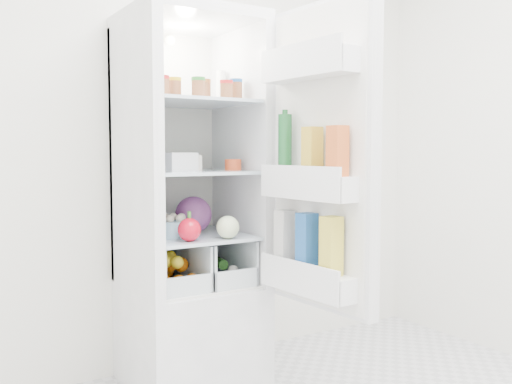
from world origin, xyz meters
TOP-DOWN VIEW (x-y plane):
  - room_walls at (0.00, 0.00)m, footprint 3.02×3.02m
  - refrigerator at (-0.20, 1.25)m, footprint 0.60×0.60m
  - shelf_low at (-0.20, 1.19)m, footprint 0.49×0.53m
  - shelf_mid at (-0.20, 1.19)m, footprint 0.49×0.53m
  - shelf_top at (-0.20, 1.19)m, footprint 0.49×0.53m
  - crisper_left at (-0.32, 1.19)m, footprint 0.23×0.46m
  - crisper_right at (-0.08, 1.19)m, footprint 0.23×0.46m
  - condiment_jars at (-0.20, 1.07)m, footprint 0.46×0.16m
  - squeeze_bottle at (0.01, 1.28)m, footprint 0.06×0.06m
  - tub_white at (-0.28, 1.14)m, footprint 0.14×0.14m
  - tub_cream at (-0.23, 1.19)m, footprint 0.14×0.14m
  - tin_red at (-0.02, 1.10)m, footprint 0.10×0.10m
  - foil_tray at (-0.23, 1.36)m, footprint 0.16×0.12m
  - tub_green at (-0.14, 1.37)m, footprint 0.10×0.13m
  - red_cabbage at (-0.17, 1.23)m, footprint 0.18×0.18m
  - bell_pepper at (-0.30, 1.00)m, footprint 0.10×0.10m
  - mushroom_bowl at (-0.31, 1.15)m, footprint 0.20×0.20m
  - salad_bag at (-0.12, 0.97)m, footprint 0.11×0.11m
  - citrus_pile at (-0.32, 1.17)m, footprint 0.20×0.31m
  - veg_pile at (-0.07, 1.18)m, footprint 0.16×0.30m
  - fridge_door at (0.12, 0.61)m, footprint 0.21×0.60m

SIDE VIEW (x-z plane):
  - veg_pile at x=-0.07m, z-range 0.51..0.61m
  - citrus_pile at x=-0.32m, z-range 0.51..0.66m
  - crisper_left at x=-0.32m, z-range 0.50..0.72m
  - crisper_right at x=-0.08m, z-range 0.50..0.72m
  - refrigerator at x=-0.20m, z-range -0.23..1.57m
  - shelf_low at x=-0.20m, z-range 0.73..0.75m
  - mushroom_bowl at x=-0.31m, z-range 0.75..0.82m
  - bell_pepper at x=-0.30m, z-range 0.75..0.85m
  - salad_bag at x=-0.12m, z-range 0.75..0.85m
  - red_cabbage at x=-0.17m, z-range 0.75..0.93m
  - shelf_mid at x=-0.20m, z-range 1.04..1.06m
  - foil_tray at x=-0.23m, z-range 1.06..1.10m
  - tin_red at x=-0.02m, z-range 1.06..1.11m
  - tub_green at x=-0.14m, z-range 1.06..1.13m
  - fridge_door at x=0.12m, z-range 0.44..1.74m
  - tub_cream at x=-0.23m, z-range 1.06..1.13m
  - tub_white at x=-0.28m, z-range 1.06..1.14m
  - shelf_top at x=-0.20m, z-range 1.37..1.39m
  - condiment_jars at x=-0.20m, z-range 1.39..1.47m
  - squeeze_bottle at x=0.01m, z-range 1.39..1.56m
  - room_walls at x=0.00m, z-range 0.29..2.90m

